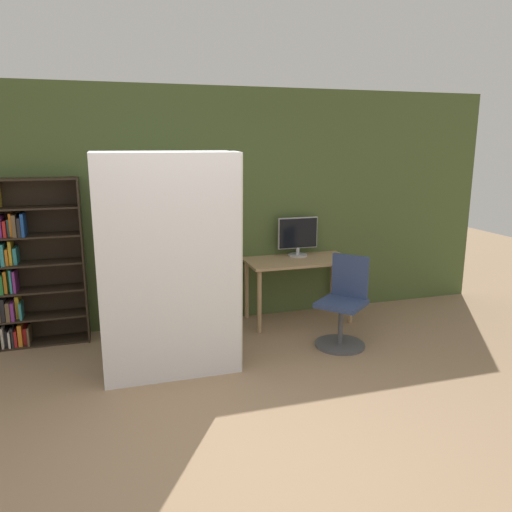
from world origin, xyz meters
TOP-DOWN VIEW (x-y plane):
  - ground_plane at (0.00, 0.00)m, footprint 16.00×16.00m
  - wall_back at (0.00, 2.83)m, footprint 8.00×0.06m
  - desk at (1.39, 2.48)m, footprint 1.25×0.63m
  - monitor at (1.44, 2.67)m, footprint 0.50×0.23m
  - office_chair at (1.56, 1.65)m, footprint 0.62×0.62m
  - bookshelf at (-1.55, 2.67)m, footprint 0.89×0.33m
  - mattress_near at (-0.23, 1.42)m, footprint 1.23×0.31m
  - mattress_far at (-0.23, 1.76)m, footprint 1.23×0.31m

SIDE VIEW (x-z plane):
  - ground_plane at x=0.00m, z-range 0.00..0.00m
  - office_chair at x=1.56m, z-range -0.09..0.86m
  - desk at x=1.39m, z-range 0.27..1.02m
  - bookshelf at x=-1.55m, z-range -0.03..1.71m
  - monitor at x=1.44m, z-range 0.76..1.23m
  - mattress_far at x=-0.23m, z-range 0.00..2.02m
  - mattress_near at x=-0.23m, z-range 0.00..2.02m
  - wall_back at x=0.00m, z-range 0.00..2.70m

